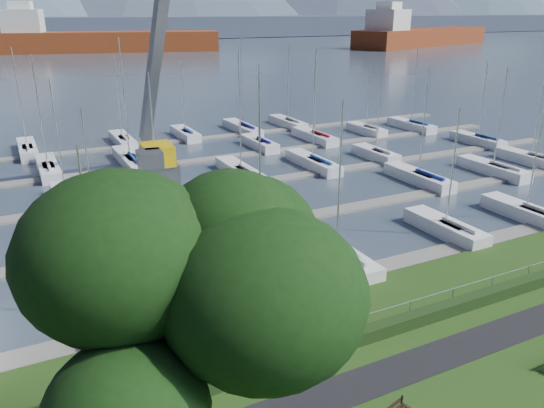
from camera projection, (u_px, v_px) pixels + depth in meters
path at (418, 364)px, 24.51m from camera, size 160.00×2.00×0.04m
water at (31, 47)px, 245.17m from camera, size 800.00×540.00×0.20m
hedge at (383, 329)px, 26.58m from camera, size 80.00×0.70×0.70m
fence at (379, 311)px, 26.62m from camera, size 80.00×0.04×0.04m
foothill at (21, 28)px, 301.66m from camera, size 900.00×80.00×12.00m
docks at (204, 190)px, 48.91m from camera, size 90.00×41.60×0.25m
tree at (197, 281)px, 14.31m from camera, size 8.65×7.54×12.07m
crane at (157, 129)px, 47.94m from camera, size 5.18×13.29×22.35m
cargo_ship_mid at (97, 42)px, 213.67m from camera, size 89.83×37.06×21.50m
cargo_ship_east at (420, 37)px, 249.60m from camera, size 95.43×48.81×21.50m
sailboat_fleet at (150, 127)px, 48.54m from camera, size 74.62×49.85×13.45m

